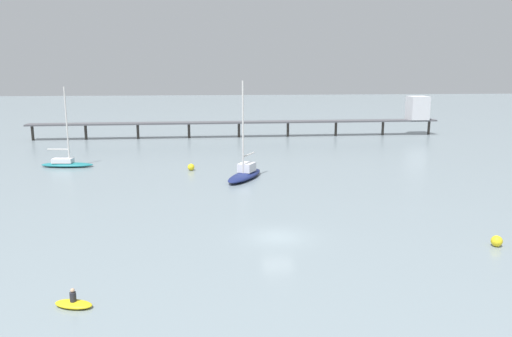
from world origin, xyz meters
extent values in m
plane|color=gray|center=(0.00, 0.00, 0.00)|extent=(400.00, 400.00, 0.00)
cube|color=#4C4C51|center=(0.00, 57.68, 2.89)|extent=(78.48, 4.36, 0.30)
cylinder|color=#38332D|center=(-38.21, 56.93, 1.37)|extent=(0.50, 0.50, 2.74)
cylinder|color=#38332D|center=(-28.66, 57.12, 1.37)|extent=(0.50, 0.50, 2.74)
cylinder|color=#38332D|center=(-19.11, 57.31, 1.37)|extent=(0.50, 0.50, 2.74)
cylinder|color=#38332D|center=(-9.55, 57.49, 1.37)|extent=(0.50, 0.50, 2.74)
cylinder|color=#38332D|center=(0.00, 57.68, 1.37)|extent=(0.50, 0.50, 2.74)
cylinder|color=#38332D|center=(9.55, 57.87, 1.37)|extent=(0.50, 0.50, 2.74)
cylinder|color=#38332D|center=(19.11, 58.06, 1.37)|extent=(0.50, 0.50, 2.74)
cylinder|color=#38332D|center=(28.66, 58.25, 1.37)|extent=(0.50, 0.50, 2.74)
cylinder|color=#38332D|center=(38.21, 58.43, 1.37)|extent=(0.50, 0.50, 2.74)
cube|color=silver|center=(35.58, 58.38, 5.34)|extent=(3.70, 3.70, 4.59)
ellipsoid|color=#1E727A|center=(-24.92, 30.84, 0.29)|extent=(7.22, 2.75, 0.58)
cube|color=silver|center=(-25.49, 30.90, 0.88)|extent=(2.80, 1.71, 0.61)
cylinder|color=silver|center=(-24.57, 30.81, 5.70)|extent=(0.20, 0.20, 10.25)
cylinder|color=silver|center=(-26.01, 30.95, 2.42)|extent=(2.90, 0.43, 0.16)
ellipsoid|color=navy|center=(-1.30, 21.28, 0.41)|extent=(5.84, 8.29, 0.81)
cube|color=silver|center=(-1.00, 21.86, 1.34)|extent=(2.46, 2.68, 1.05)
cylinder|color=silver|center=(-1.49, 20.92, 6.32)|extent=(0.22, 0.22, 11.02)
cylinder|color=silver|center=(-0.72, 22.40, 2.80)|extent=(1.69, 3.04, 0.17)
ellipsoid|color=yellow|center=(-13.20, -10.82, 0.17)|extent=(2.48, 1.65, 0.35)
cylinder|color=#26262D|center=(-13.20, -10.82, 0.62)|extent=(0.45, 0.45, 0.55)
sphere|color=tan|center=(-13.20, -10.82, 1.02)|extent=(0.24, 0.24, 0.24)
sphere|color=yellow|center=(-7.99, 26.97, 0.45)|extent=(0.90, 0.90, 0.90)
sphere|color=yellow|center=(16.34, -3.58, 0.43)|extent=(0.85, 0.85, 0.85)
camera|label=1|loc=(-5.12, -38.02, 13.52)|focal=35.11mm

